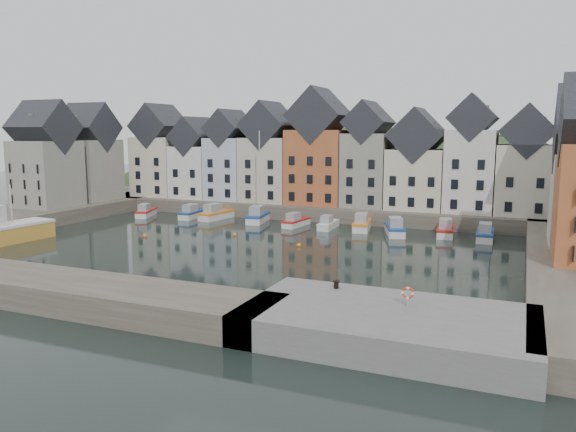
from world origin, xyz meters
The scene contains 20 objects.
ground centered at (0.00, 0.00, 0.00)m, with size 260.00×260.00×0.00m, color black.
far_quay centered at (0.00, 30.00, 1.00)m, with size 90.00×16.00×2.00m, color #4C433A.
left_quay centered at (-37.00, 3.00, 1.00)m, with size 14.00×54.00×2.00m, color #4C433A.
near_quay centered at (22.00, -20.00, 1.00)m, with size 18.00×10.00×2.00m, color #60605E.
hillside centered at (0.02, 56.00, -17.96)m, with size 153.60×70.40×64.00m.
far_terrace centered at (3.21, 28.00, 8.88)m, with size 72.37×8.16×17.78m.
left_terrace centered at (-36.00, 13.50, 8.88)m, with size 7.65×17.00×15.69m.
mooring_buoys centered at (-4.00, 5.33, 0.15)m, with size 20.50×5.50×0.50m.
boat_a centered at (-24.64, 17.25, 0.66)m, with size 3.66×6.07×2.23m.
boat_b centered at (-16.98, 18.68, 0.72)m, with size 2.27×6.35×2.40m.
boat_c centered at (-13.04, 19.02, 0.79)m, with size 3.02×7.13×2.65m.
boat_d centered at (-6.06, 19.09, 0.87)m, with size 3.47×7.30×13.40m.
boat_e centered at (0.39, 17.69, 0.65)m, with size 2.31×5.80×2.17m.
boat_f centered at (5.16, 17.62, 0.62)m, with size 1.92×5.52×2.09m.
boat_g centered at (9.61, 18.61, 0.77)m, with size 3.25×6.96×2.57m.
boat_h centered at (14.45, 16.80, 0.77)m, with size 4.10×7.05×2.59m.
boat_i centered at (20.52, 18.51, 0.75)m, with size 2.70×6.70×2.51m.
boat_j centered at (25.35, 17.47, 0.72)m, with size 2.20×6.40×2.43m.
mooring_bollard centered at (17.48, -16.50, 2.31)m, with size 0.48×0.48×0.56m.
life_ring_post centered at (22.99, -18.67, 2.86)m, with size 0.80×0.17×1.30m.
Camera 1 is at (29.47, -53.54, 13.09)m, focal length 35.00 mm.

